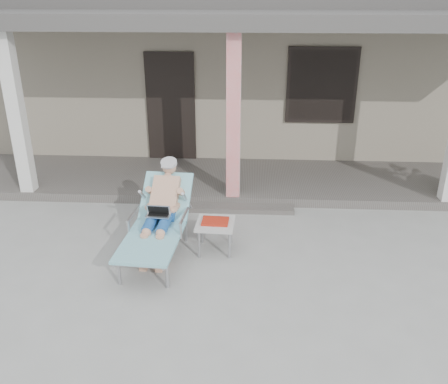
{
  "coord_description": "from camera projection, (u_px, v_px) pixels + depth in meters",
  "views": [
    {
      "loc": [
        0.27,
        -5.15,
        3.3
      ],
      "look_at": [
        -0.06,
        0.6,
        0.85
      ],
      "focal_mm": 38.0,
      "sensor_mm": 36.0,
      "label": 1
    }
  ],
  "objects": [
    {
      "name": "house",
      "position": [
        241.0,
        65.0,
        11.36
      ],
      "size": [
        10.4,
        5.4,
        3.3
      ],
      "color": "gray",
      "rests_on": "ground"
    },
    {
      "name": "porch_step",
      "position": [
        232.0,
        208.0,
        7.73
      ],
      "size": [
        2.0,
        0.3,
        0.07
      ],
      "primitive_type": "cube",
      "color": "#605B56",
      "rests_on": "ground"
    },
    {
      "name": "porch_deck",
      "position": [
        235.0,
        180.0,
        8.77
      ],
      "size": [
        10.0,
        2.0,
        0.15
      ],
      "primitive_type": "cube",
      "color": "#605B56",
      "rests_on": "ground"
    },
    {
      "name": "lounger",
      "position": [
        159.0,
        201.0,
        6.27
      ],
      "size": [
        0.8,
        1.87,
        1.19
      ],
      "rotation": [
        0.0,
        0.0,
        -0.07
      ],
      "color": "#B7B7BC",
      "rests_on": "ground"
    },
    {
      "name": "ground",
      "position": [
        226.0,
        272.0,
        6.04
      ],
      "size": [
        60.0,
        60.0,
        0.0
      ],
      "primitive_type": "plane",
      "color": "#9E9E99",
      "rests_on": "ground"
    },
    {
      "name": "porch_overhang",
      "position": [
        236.0,
        25.0,
        7.66
      ],
      "size": [
        10.0,
        2.3,
        2.85
      ],
      "color": "silver",
      "rests_on": "porch_deck"
    },
    {
      "name": "side_table",
      "position": [
        215.0,
        225.0,
        6.4
      ],
      "size": [
        0.53,
        0.53,
        0.46
      ],
      "rotation": [
        0.0,
        0.0,
        -0.04
      ],
      "color": "#B9B9B4",
      "rests_on": "ground"
    }
  ]
}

